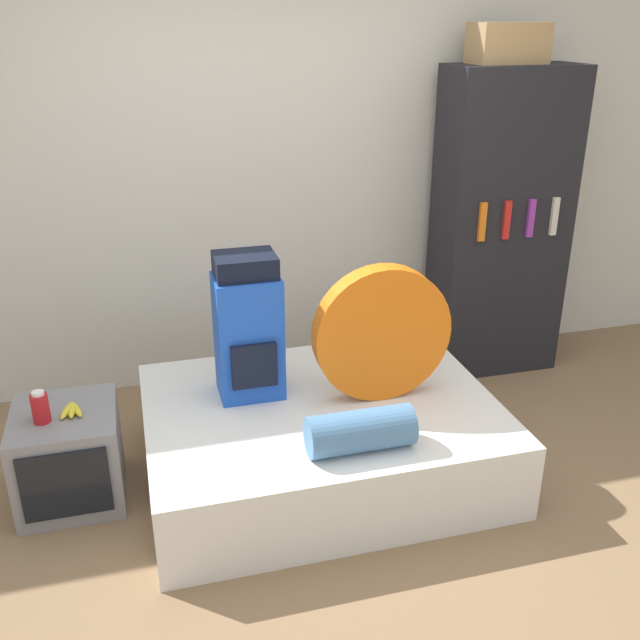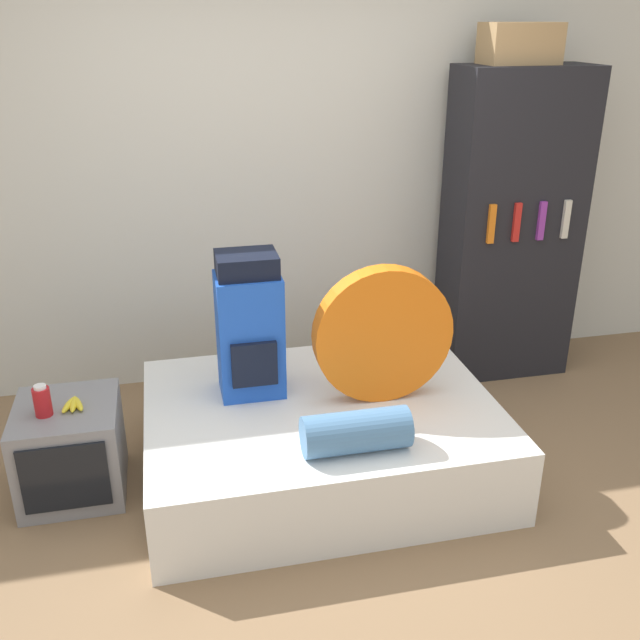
{
  "view_description": "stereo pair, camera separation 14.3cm",
  "coord_description": "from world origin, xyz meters",
  "views": [
    {
      "loc": [
        -0.82,
        -2.45,
        2.18
      ],
      "look_at": [
        -0.01,
        0.54,
        0.84
      ],
      "focal_mm": 40.0,
      "sensor_mm": 36.0,
      "label": 1
    },
    {
      "loc": [
        -0.68,
        -2.48,
        2.18
      ],
      "look_at": [
        -0.01,
        0.54,
        0.84
      ],
      "focal_mm": 40.0,
      "sensor_mm": 36.0,
      "label": 2
    }
  ],
  "objects": [
    {
      "name": "ground_plane",
      "position": [
        0.0,
        0.0,
        0.0
      ],
      "size": [
        16.0,
        16.0,
        0.0
      ],
      "primitive_type": "plane",
      "color": "#846647"
    },
    {
      "name": "wall_back",
      "position": [
        0.0,
        1.74,
        1.3
      ],
      "size": [
        8.0,
        0.05,
        2.6
      ],
      "color": "silver",
      "rests_on": "ground_plane"
    },
    {
      "name": "bed",
      "position": [
        0.0,
        0.54,
        0.2
      ],
      "size": [
        1.73,
        1.32,
        0.39
      ],
      "color": "white",
      "rests_on": "ground_plane"
    },
    {
      "name": "backpack",
      "position": [
        -0.32,
        0.74,
        0.75
      ],
      "size": [
        0.32,
        0.29,
        0.73
      ],
      "color": "blue",
      "rests_on": "bed"
    },
    {
      "name": "tent_bag",
      "position": [
        0.31,
        0.53,
        0.74
      ],
      "size": [
        0.69,
        0.11,
        0.69
      ],
      "color": "orange",
      "rests_on": "bed"
    },
    {
      "name": "sleeping_roll",
      "position": [
        0.06,
        0.1,
        0.49
      ],
      "size": [
        0.48,
        0.19,
        0.19
      ],
      "color": "teal",
      "rests_on": "bed"
    },
    {
      "name": "television",
      "position": [
        -1.23,
        0.64,
        0.23
      ],
      "size": [
        0.48,
        0.52,
        0.46
      ],
      "color": "gray",
      "rests_on": "ground_plane"
    },
    {
      "name": "canister",
      "position": [
        -1.31,
        0.59,
        0.54
      ],
      "size": [
        0.08,
        0.08,
        0.15
      ],
      "color": "#B2191E",
      "rests_on": "television"
    },
    {
      "name": "banana_bunch",
      "position": [
        -1.18,
        0.64,
        0.48
      ],
      "size": [
        0.12,
        0.15,
        0.03
      ],
      "color": "yellow",
      "rests_on": "television"
    },
    {
      "name": "bookshelf",
      "position": [
        1.41,
        1.43,
        0.96
      ],
      "size": [
        0.8,
        0.42,
        1.92
      ],
      "color": "black",
      "rests_on": "ground_plane"
    },
    {
      "name": "cardboard_box",
      "position": [
        1.35,
        1.44,
        2.03
      ],
      "size": [
        0.42,
        0.26,
        0.22
      ],
      "color": "#A88456",
      "rests_on": "bookshelf"
    }
  ]
}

